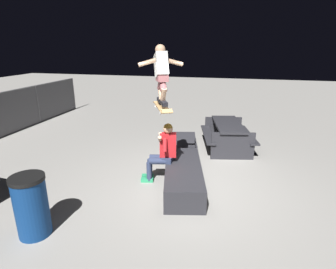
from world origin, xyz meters
name	(u,v)px	position (x,y,z in m)	size (l,w,h in m)	color
ground_plane	(187,188)	(0.00, 0.00, 0.00)	(40.00, 40.00, 0.00)	gray
ledge_box_main	(183,176)	(0.06, 0.10, 0.22)	(2.09, 0.74, 0.45)	#28282D
person_sitting_on_ledge	(163,150)	(0.21, 0.57, 0.70)	(0.59, 0.78, 1.28)	#2D3856
skateboard	(162,107)	(0.17, 0.58, 1.63)	(1.00, 0.64, 0.13)	#AD8451
skater_airborne	(161,72)	(0.22, 0.60, 2.32)	(0.62, 0.83, 1.12)	black
kicker_ramp	(182,144)	(2.38, 0.57, 0.06)	(1.18, 1.00, 0.37)	#28282D
picnic_table_back	(228,132)	(2.49, -0.69, 0.50)	(1.94, 1.67, 0.75)	#28282D
trash_bin	(31,206)	(-1.99, 2.05, 0.50)	(0.51, 0.51, 0.99)	navy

